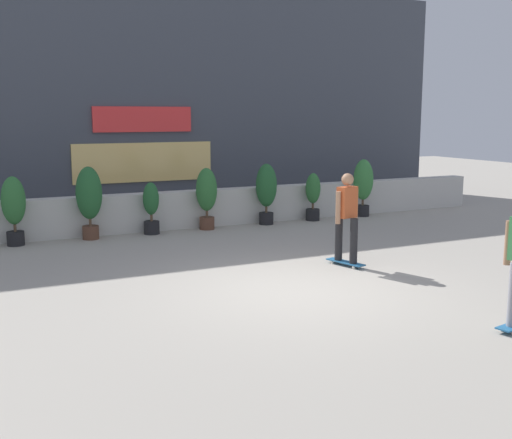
# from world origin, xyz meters

# --- Properties ---
(ground_plane) EXTENTS (48.00, 48.00, 0.00)m
(ground_plane) POSITION_xyz_m (0.00, 0.00, 0.00)
(ground_plane) COLOR #A8A093
(planter_wall) EXTENTS (18.00, 0.40, 0.90)m
(planter_wall) POSITION_xyz_m (0.00, 6.00, 0.45)
(planter_wall) COLOR beige
(planter_wall) RESTS_ON ground
(building_backdrop) EXTENTS (20.00, 2.08, 6.50)m
(building_backdrop) POSITION_xyz_m (0.00, 10.00, 3.25)
(building_backdrop) COLOR #424751
(building_backdrop) RESTS_ON ground
(potted_plant_1) EXTENTS (0.50, 0.50, 1.47)m
(potted_plant_1) POSITION_xyz_m (-3.68, 5.55, 0.85)
(potted_plant_1) COLOR black
(potted_plant_1) RESTS_ON ground
(potted_plant_2) EXTENTS (0.57, 0.57, 1.61)m
(potted_plant_2) POSITION_xyz_m (-2.12, 5.55, 0.95)
(potted_plant_2) COLOR brown
(potted_plant_2) RESTS_ON ground
(potted_plant_3) EXTENTS (0.37, 0.37, 1.20)m
(potted_plant_3) POSITION_xyz_m (-0.73, 5.55, 0.64)
(potted_plant_3) COLOR black
(potted_plant_3) RESTS_ON ground
(potted_plant_4) EXTENTS (0.50, 0.50, 1.48)m
(potted_plant_4) POSITION_xyz_m (0.64, 5.55, 0.86)
(potted_plant_4) COLOR brown
(potted_plant_4) RESTS_ON ground
(potted_plant_5) EXTENTS (0.53, 0.53, 1.53)m
(potted_plant_5) POSITION_xyz_m (2.25, 5.55, 0.89)
(potted_plant_5) COLOR black
(potted_plant_5) RESTS_ON ground
(potted_plant_6) EXTENTS (0.38, 0.38, 1.24)m
(potted_plant_6) POSITION_xyz_m (3.60, 5.55, 0.67)
(potted_plant_6) COLOR black
(potted_plant_6) RESTS_ON ground
(potted_plant_7) EXTENTS (0.54, 0.54, 1.55)m
(potted_plant_7) POSITION_xyz_m (5.17, 5.55, 0.90)
(potted_plant_7) COLOR black
(potted_plant_7) RESTS_ON ground
(skater_mid_plaza) EXTENTS (0.54, 0.82, 1.70)m
(skater_mid_plaza) POSITION_xyz_m (1.59, 1.01, 0.94)
(skater_mid_plaza) COLOR #266699
(skater_mid_plaza) RESTS_ON ground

